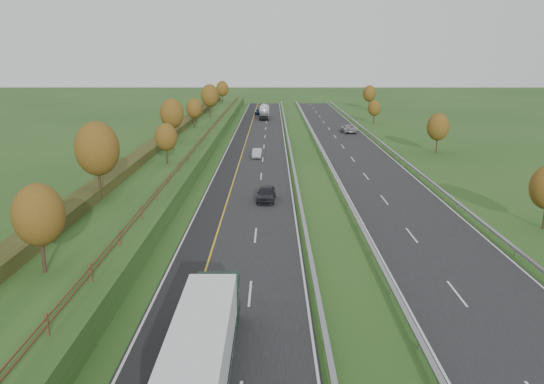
{
  "coord_description": "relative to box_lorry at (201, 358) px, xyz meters",
  "views": [
    {
      "loc": [
        2.78,
        -21.98,
        15.59
      ],
      "look_at": [
        2.72,
        30.15,
        2.2
      ],
      "focal_mm": 35.0,
      "sensor_mm": 36.0,
      "label": 1
    }
  ],
  "objects": [
    {
      "name": "hard_shoulder",
      "position": [
        -3.28,
        60.58,
        -2.31
      ],
      "size": [
        3.0,
        200.0,
        0.04
      ],
      "primitive_type": "cube",
      "color": "black",
      "rests_on": "ground"
    },
    {
      "name": "near_carriageway",
      "position": [
        0.47,
        60.58,
        -2.31
      ],
      "size": [
        10.5,
        200.0,
        0.04
      ],
      "primitive_type": "cube",
      "color": "black",
      "rests_on": "ground"
    },
    {
      "name": "median_barrier_near",
      "position": [
        6.17,
        60.58,
        -1.72
      ],
      "size": [
        0.32,
        200.0,
        0.71
      ],
      "color": "gray",
      "rests_on": "ground"
    },
    {
      "name": "outer_barrier_far",
      "position": [
        22.77,
        60.58,
        -1.71
      ],
      "size": [
        0.32,
        200.0,
        0.71
      ],
      "color": "gray",
      "rests_on": "ground"
    },
    {
      "name": "far_carriageway",
      "position": [
        16.97,
        60.58,
        -2.31
      ],
      "size": [
        10.5,
        200.0,
        0.04
      ],
      "primitive_type": "cube",
      "color": "black",
      "rests_on": "ground"
    },
    {
      "name": "car_dark_near",
      "position": [
        2.54,
        35.32,
        -1.47
      ],
      "size": [
        2.21,
        4.92,
        1.64
      ],
      "primitive_type": "imported",
      "rotation": [
        0.0,
        0.0,
        -0.06
      ],
      "color": "black",
      "rests_on": "near_carriageway"
    },
    {
      "name": "road_tanker",
      "position": [
        1.07,
        115.62,
        -0.47
      ],
      "size": [
        2.4,
        11.22,
        3.46
      ],
      "color": "silver",
      "rests_on": "near_carriageway"
    },
    {
      "name": "hedge_left",
      "position": [
        -14.53,
        60.58,
        0.22
      ],
      "size": [
        2.2,
        180.0,
        1.1
      ],
      "primitive_type": "cube",
      "color": "#2F3716",
      "rests_on": "embankment_left"
    },
    {
      "name": "car_silver_mid",
      "position": [
        0.8,
        61.28,
        -1.61
      ],
      "size": [
        1.58,
        4.18,
        1.36
      ],
      "primitive_type": "imported",
      "rotation": [
        0.0,
        0.0,
        -0.03
      ],
      "color": "#A6A6AA",
      "rests_on": "near_carriageway"
    },
    {
      "name": "trees_far",
      "position": [
        30.27,
        89.8,
        1.92
      ],
      "size": [
        8.45,
        118.6,
        7.12
      ],
      "color": "#2D2116",
      "rests_on": "ground"
    },
    {
      "name": "lane_markings",
      "position": [
        6.87,
        60.46,
        -2.28
      ],
      "size": [
        26.75,
        200.0,
        0.01
      ],
      "color": "silver",
      "rests_on": "near_carriageway"
    },
    {
      "name": "median_barrier_far",
      "position": [
        11.27,
        60.58,
        -1.72
      ],
      "size": [
        0.32,
        200.0,
        0.71
      ],
      "color": "gray",
      "rests_on": "ground"
    },
    {
      "name": "trees_left",
      "position": [
        -12.17,
        57.21,
        4.04
      ],
      "size": [
        6.64,
        164.3,
        7.66
      ],
      "color": "#2D2116",
      "rests_on": "embankment_left"
    },
    {
      "name": "fence_left",
      "position": [
        -8.03,
        60.17,
        0.4
      ],
      "size": [
        0.12,
        189.06,
        1.2
      ],
      "color": "#422B19",
      "rests_on": "embankment_left"
    },
    {
      "name": "ground",
      "position": [
        8.47,
        55.58,
        -2.33
      ],
      "size": [
        400.0,
        400.0,
        0.0
      ],
      "primitive_type": "plane",
      "color": "#264A1A",
      "rests_on": "ground"
    },
    {
      "name": "box_lorry",
      "position": [
        0.0,
        0.0,
        0.0
      ],
      "size": [
        2.58,
        16.28,
        4.06
      ],
      "color": "black",
      "rests_on": "near_carriageway"
    },
    {
      "name": "car_oncoming",
      "position": [
        19.21,
        89.63,
        -1.48
      ],
      "size": [
        2.82,
        5.9,
        1.62
      ],
      "primitive_type": "imported",
      "rotation": [
        0.0,
        0.0,
        3.16
      ],
      "color": "#9D9CA0",
      "rests_on": "far_carriageway"
    },
    {
      "name": "car_small_far",
      "position": [
        -0.45,
        125.08,
        -1.6
      ],
      "size": [
        2.56,
        5.0,
        1.39
      ],
      "primitive_type": "imported",
      "rotation": [
        0.0,
        0.0,
        -0.13
      ],
      "color": "#131E3D",
      "rests_on": "near_carriageway"
    },
    {
      "name": "embankment_left",
      "position": [
        -12.53,
        60.58,
        -1.33
      ],
      "size": [
        12.0,
        200.0,
        2.0
      ],
      "primitive_type": "cube",
      "color": "#264A1A",
      "rests_on": "ground"
    }
  ]
}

